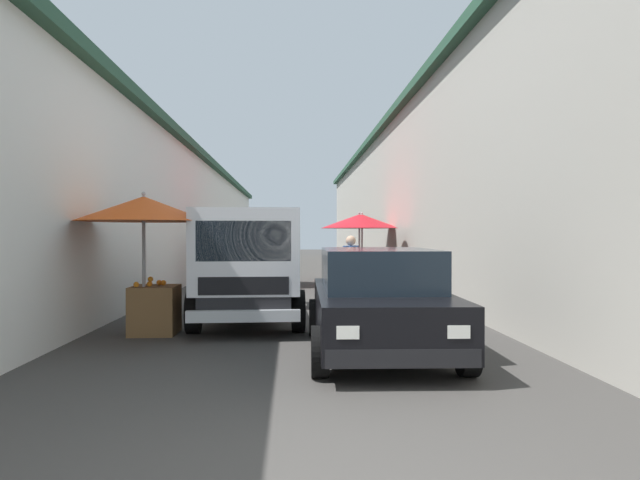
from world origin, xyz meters
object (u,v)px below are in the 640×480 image
Objects in this scene: fruit_stall_near_left at (361,229)px; fruit_stall_near_right at (256,233)px; fruit_stall_far_left at (358,230)px; parked_scooter at (218,274)px; delivery_truck at (248,269)px; vendor_by_crates at (351,267)px; fruit_stall_far_right at (146,228)px; plastic_stool at (380,281)px; hatchback_car at (378,300)px.

fruit_stall_near_right is (-1.42, 3.61, -0.17)m from fruit_stall_near_left.
fruit_stall_far_left reaches higher than parked_scooter.
fruit_stall_far_left is at bearing -22.20° from delivery_truck.
fruit_stall_near_right is 1.61× the size of vendor_by_crates.
fruit_stall_far_right reaches higher than parked_scooter.
parked_scooter is at bearing 87.95° from fruit_stall_far_left.
fruit_stall_near_right reaches higher than vendor_by_crates.
fruit_stall_far_right is at bearing 179.10° from parked_scooter.
fruit_stall_far_right is at bearing 128.30° from vendor_by_crates.
fruit_stall_far_right is 5.42× the size of plastic_stool.
delivery_truck is at bearing -177.20° from fruit_stall_near_right.
vendor_by_crates reaches higher than parked_scooter.
fruit_stall_far_right is 4.77m from vendor_by_crates.
vendor_by_crates is at bearing -51.70° from fruit_stall_far_right.
plastic_stool is at bearing -178.41° from fruit_stall_near_left.
hatchback_car is 9.07× the size of plastic_stool.
fruit_stall_far_left is 1.96m from plastic_stool.
hatchback_car is at bearing 174.90° from fruit_stall_far_left.
fruit_stall_far_left is at bearing 170.78° from fruit_stall_near_left.
plastic_stool is at bearing -30.04° from delivery_truck.
fruit_stall_near_left is 1.50× the size of vendor_by_crates.
fruit_stall_near_right is (8.76, -1.22, -0.06)m from fruit_stall_far_right.
vendor_by_crates is 3.92m from plastic_stool.
fruit_stall_far_left is 0.61× the size of hatchback_car.
fruit_stall_far_right is at bearing 154.62° from fruit_stall_near_left.
fruit_stall_far_right is 1.40× the size of parked_scooter.
delivery_truck is (-7.92, -0.39, -0.66)m from fruit_stall_near_right.
fruit_stall_near_left is (10.18, -4.83, 0.11)m from fruit_stall_far_right.
fruit_stall_far_left is 1.42× the size of parked_scooter.
fruit_stall_far_right is at bearing 117.61° from delivery_truck.
fruit_stall_far_right is 4.04m from hatchback_car.
vendor_by_crates is at bearing 171.09° from fruit_stall_near_left.
fruit_stall_near_right reaches higher than parked_scooter.
parked_scooter is at bearing 11.80° from delivery_truck.
parked_scooter is at bearing 74.30° from plastic_stool.
vendor_by_crates is at bearing -45.13° from delivery_truck.
fruit_stall_far_left is at bearing -5.10° from hatchback_car.
vendor_by_crates is (4.41, -0.08, 0.21)m from hatchback_car.
fruit_stall_near_left is 3.88m from fruit_stall_near_right.
fruit_stall_far_right is 1.95m from delivery_truck.
plastic_stool is at bearing -105.70° from parked_scooter.
fruit_stall_near_left reaches higher than fruit_stall_far_left.
fruit_stall_near_right is at bearing 2.80° from delivery_truck.
fruit_stall_far_left reaches higher than delivery_truck.
fruit_stall_near_right is 1.56× the size of parked_scooter.
delivery_truck is at bearing -168.20° from parked_scooter.
fruit_stall_far_left reaches higher than hatchback_car.
fruit_stall_near_left is 0.94× the size of fruit_stall_near_right.
plastic_stool is at bearing -36.81° from fruit_stall_far_right.
fruit_stall_far_left is 1.46× the size of vendor_by_crates.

